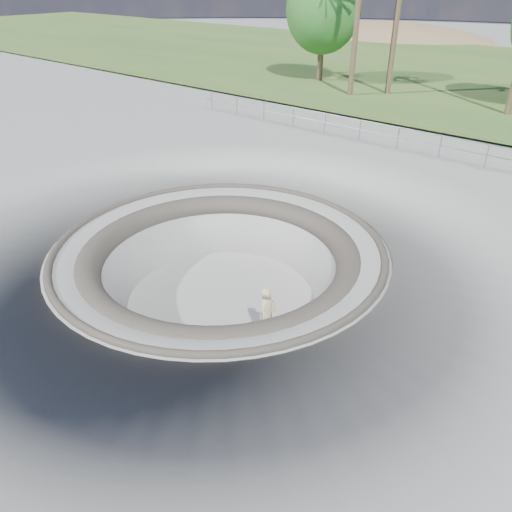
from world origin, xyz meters
name	(u,v)px	position (x,y,z in m)	size (l,w,h in m)	color
ground	(219,247)	(0.00, 0.00, 0.00)	(180.00, 180.00, 0.00)	#979692
skate_bowl	(221,296)	(0.00, 0.00, -1.83)	(14.00, 14.00, 4.10)	#979692
safety_railing	(398,138)	(0.00, 12.00, 0.69)	(25.00, 0.06, 1.03)	gray
skateboard	(267,338)	(2.51, -0.75, -1.83)	(0.94, 0.39, 0.09)	#9B5C3E
skater	(267,314)	(2.51, -0.75, -0.96)	(0.62, 0.40, 1.69)	tan
bushy_tree_left	(323,10)	(-11.85, 23.31, 5.03)	(5.43, 4.93, 7.83)	brown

